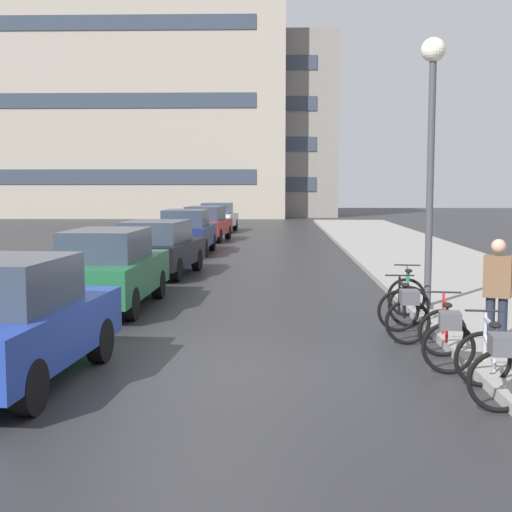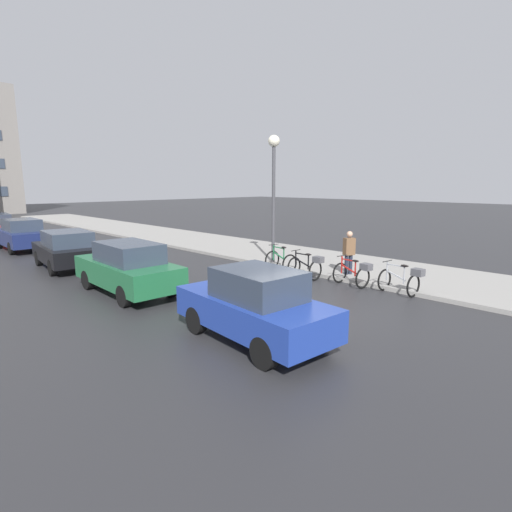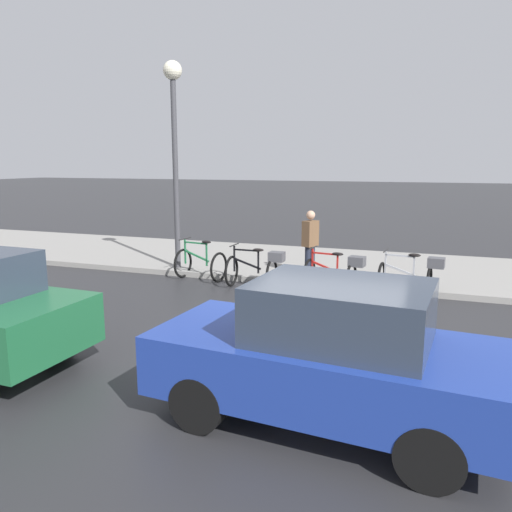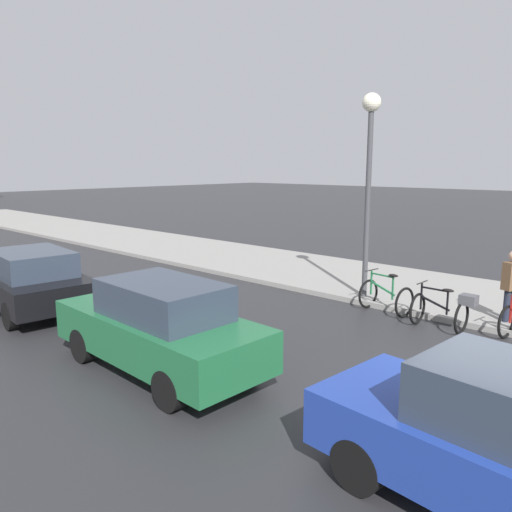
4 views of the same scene
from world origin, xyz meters
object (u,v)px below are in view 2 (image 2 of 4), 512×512
object	(u,v)px
bicycle_second	(354,273)
pedestrian	(349,252)
car_navy	(22,234)
streetlamp	(274,173)
car_blue	(255,306)
car_green	(128,268)
bicycle_third	(307,266)
car_black	(67,249)
bicycle_nearest	(403,279)
bicycle_farthest	(281,261)

from	to	relation	value
bicycle_second	pedestrian	distance (m)	1.36
bicycle_second	pedestrian	bearing A→B (deg)	41.30
car_navy	streetlamp	world-z (taller)	streetlamp
car_blue	car_green	distance (m)	5.67
pedestrian	car_blue	bearing A→B (deg)	-164.70
car_green	pedestrian	xyz separation A→B (m)	(6.82, -3.82, 0.16)
car_green	pedestrian	distance (m)	7.82
pedestrian	streetlamp	world-z (taller)	streetlamp
bicycle_third	car_black	xyz separation A→B (m)	(-5.50, 8.27, 0.30)
bicycle_nearest	bicycle_third	xyz separation A→B (m)	(-0.43, 3.44, -0.00)
bicycle_farthest	streetlamp	xyz separation A→B (m)	(0.57, 0.94, 3.49)
car_navy	streetlamp	bearing A→B (deg)	-62.22
car_green	car_blue	bearing A→B (deg)	-89.19
car_green	car_black	bearing A→B (deg)	88.86
bicycle_farthest	streetlamp	distance (m)	3.66
bicycle_second	car_navy	world-z (taller)	car_navy
bicycle_third	pedestrian	world-z (taller)	pedestrian
bicycle_farthest	car_black	world-z (taller)	car_black
bicycle_farthest	car_navy	world-z (taller)	car_navy
bicycle_third	car_black	world-z (taller)	car_black
car_black	pedestrian	bearing A→B (deg)	-54.01
car_green	bicycle_second	bearing A→B (deg)	-38.43
bicycle_nearest	pedestrian	distance (m)	2.64
bicycle_second	streetlamp	distance (m)	5.60
bicycle_third	bicycle_nearest	bearing A→B (deg)	-82.95
bicycle_nearest	pedestrian	bearing A→B (deg)	72.32
car_blue	car_black	distance (m)	11.08
car_blue	bicycle_farthest	bearing A→B (deg)	37.10
bicycle_third	bicycle_farthest	size ratio (longest dim) A/B	1.09
bicycle_second	car_black	distance (m)	11.61
car_blue	car_green	size ratio (longest dim) A/B	0.91
car_blue	car_green	xyz separation A→B (m)	(-0.08, 5.67, 0.02)
streetlamp	bicycle_nearest	bearing A→B (deg)	-94.76
car_green	pedestrian	world-z (taller)	pedestrian
car_green	streetlamp	size ratio (longest dim) A/B	0.81
bicycle_nearest	car_green	world-z (taller)	car_green
bicycle_second	bicycle_farthest	size ratio (longest dim) A/B	1.12
bicycle_second	car_black	bearing A→B (deg)	119.77
bicycle_nearest	bicycle_second	xyz separation A→B (m)	(-0.16, 1.64, -0.01)
car_green	car_navy	size ratio (longest dim) A/B	1.02
car_black	car_navy	bearing A→B (deg)	89.79
bicycle_third	car_navy	size ratio (longest dim) A/B	0.31
bicycle_nearest	bicycle_third	distance (m)	3.47
bicycle_third	streetlamp	bearing A→B (deg)	70.19
bicycle_farthest	car_green	bearing A→B (deg)	168.42
car_blue	streetlamp	xyz separation A→B (m)	(6.45, 5.38, 3.09)
bicycle_third	bicycle_farthest	world-z (taller)	bicycle_farthest
car_blue	pedestrian	world-z (taller)	pedestrian
car_blue	car_navy	distance (m)	17.53
car_black	car_navy	distance (m)	6.45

